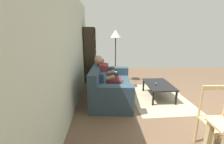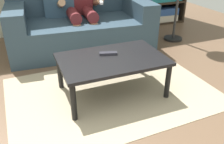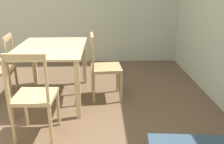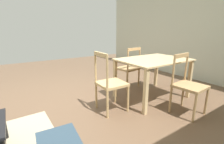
{
  "view_description": "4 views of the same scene",
  "coord_description": "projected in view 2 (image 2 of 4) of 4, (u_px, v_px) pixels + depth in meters",
  "views": [
    {
      "loc": [
        -2.53,
        2.39,
        1.74
      ],
      "look_at": [
        1.26,
        2.17,
        0.71
      ],
      "focal_mm": 24.53,
      "sensor_mm": 36.0,
      "label": 1
    },
    {
      "loc": [
        0.44,
        -0.99,
        1.34
      ],
      "look_at": [
        1.22,
        0.93,
        0.23
      ],
      "focal_mm": 39.1,
      "sensor_mm": 36.0,
      "label": 2
    },
    {
      "loc": [
        1.68,
        1.48,
        1.56
      ],
      "look_at": [
        -0.2,
        1.55,
        0.9
      ],
      "focal_mm": 39.67,
      "sensor_mm": 36.0,
      "label": 3
    },
    {
      "loc": [
        0.6,
        2.76,
        1.28
      ],
      "look_at": [
        -0.2,
        1.55,
        0.9
      ],
      "focal_mm": 25.22,
      "sensor_mm": 36.0,
      "label": 4
    }
  ],
  "objects": [
    {
      "name": "area_rug",
      "position": [
        112.0,
        91.0,
        2.46
      ],
      "size": [
        2.04,
        1.46,
        0.01
      ],
      "primitive_type": "cube",
      "rotation": [
        0.0,
        0.0,
        0.03
      ],
      "color": "tan",
      "rests_on": "ground_plane"
    },
    {
      "name": "coffee_table",
      "position": [
        112.0,
        62.0,
        2.3
      ],
      "size": [
        0.99,
        0.64,
        0.38
      ],
      "color": "black",
      "rests_on": "ground_plane"
    },
    {
      "name": "tv_remote",
      "position": [
        108.0,
        53.0,
        2.34
      ],
      "size": [
        0.18,
        0.1,
        0.02
      ],
      "primitive_type": "cube",
      "rotation": [
        0.0,
        0.0,
        1.29
      ],
      "color": "#2D2D38",
      "rests_on": "coffee_table"
    },
    {
      "name": "person_lounging",
      "position": [
        79.0,
        4.0,
        3.32
      ],
      "size": [
        0.62,
        0.9,
        1.14
      ],
      "color": "maroon",
      "rests_on": "ground_plane"
    },
    {
      "name": "couch",
      "position": [
        80.0,
        25.0,
        3.39
      ],
      "size": [
        1.94,
        1.11,
        0.88
      ],
      "color": "#2D4251",
      "rests_on": "ground_plane"
    }
  ]
}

